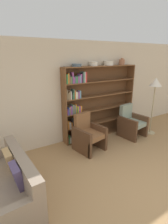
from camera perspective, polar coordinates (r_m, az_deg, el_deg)
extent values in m
plane|color=#A87F51|center=(3.72, 23.82, -23.31)|extent=(24.00, 24.00, 0.00)
cube|color=beige|center=(4.99, -0.99, 6.56)|extent=(12.00, 0.06, 2.75)
cube|color=brown|center=(4.62, -6.47, 1.31)|extent=(0.02, 0.30, 2.09)
cube|color=brown|center=(5.97, 14.39, 4.66)|extent=(0.02, 0.30, 2.09)
cube|color=brown|center=(5.05, 5.63, 14.68)|extent=(2.32, 0.30, 0.03)
cube|color=brown|center=(5.56, 4.98, -7.11)|extent=(2.32, 0.30, 0.03)
cube|color=brown|center=(5.32, 4.36, 3.59)|extent=(2.32, 0.01, 2.09)
cube|color=#7F6B4C|center=(4.95, -5.46, -9.10)|extent=(0.02, 0.19, 0.18)
cube|color=#388C47|center=(4.93, -5.16, -8.69)|extent=(0.02, 0.16, 0.26)
cube|color=white|center=(4.98, -4.91, -8.94)|extent=(0.03, 0.20, 0.18)
cube|color=#B2A899|center=(4.98, -4.33, -8.86)|extent=(0.04, 0.17, 0.18)
cube|color=red|center=(4.99, -3.87, -8.83)|extent=(0.02, 0.14, 0.18)
cube|color=white|center=(5.03, -3.74, -8.72)|extent=(0.02, 0.20, 0.16)
cube|color=red|center=(5.00, -3.18, -8.40)|extent=(0.04, 0.13, 0.23)
cube|color=white|center=(5.03, -2.75, -8.56)|extent=(0.03, 0.13, 0.18)
cube|color=#4C756B|center=(5.06, -2.49, -8.10)|extent=(0.04, 0.19, 0.23)
cube|color=#994C99|center=(5.10, -2.07, -8.29)|extent=(0.04, 0.20, 0.16)
cube|color=red|center=(5.09, -1.68, -7.94)|extent=(0.02, 0.17, 0.23)
cube|color=brown|center=(5.39, 5.11, -2.93)|extent=(2.32, 0.30, 0.03)
cube|color=orange|center=(4.74, -5.36, -4.22)|extent=(0.04, 0.13, 0.24)
cube|color=white|center=(4.79, -5.11, -4.20)|extent=(0.02, 0.19, 0.20)
cube|color=white|center=(4.80, -4.77, -4.34)|extent=(0.03, 0.18, 0.17)
cube|color=orange|center=(4.82, -4.43, -4.19)|extent=(0.03, 0.19, 0.18)
cube|color=black|center=(4.82, -3.99, -3.95)|extent=(0.04, 0.17, 0.21)
cube|color=#994C99|center=(4.85, -3.68, -3.93)|extent=(0.02, 0.20, 0.20)
cube|color=#4C756B|center=(4.86, -3.32, -3.61)|extent=(0.03, 0.20, 0.24)
cube|color=#7F6B4C|center=(4.85, -2.84, -3.48)|extent=(0.03, 0.16, 0.26)
cube|color=#388C47|center=(4.87, -2.59, -3.52)|extent=(0.02, 0.17, 0.24)
cube|color=brown|center=(5.26, 5.23, 1.23)|extent=(2.32, 0.30, 0.02)
cube|color=#994C99|center=(4.62, -5.68, 0.06)|extent=(0.02, 0.16, 0.16)
cube|color=#334CB2|center=(4.64, -5.37, 0.37)|extent=(0.03, 0.18, 0.20)
cube|color=#7F6B4C|center=(4.64, -4.95, 0.56)|extent=(0.03, 0.15, 0.23)
cube|color=#994C99|center=(4.65, -4.34, 0.60)|extent=(0.04, 0.12, 0.22)
cube|color=#4C756B|center=(4.68, -4.10, 0.96)|extent=(0.02, 0.17, 0.26)
cube|color=#7F6B4C|center=(4.68, -3.68, 0.98)|extent=(0.04, 0.14, 0.26)
cube|color=#4C756B|center=(4.72, -3.34, 0.94)|extent=(0.03, 0.18, 0.23)
cube|color=orange|center=(4.73, -3.03, 1.17)|extent=(0.02, 0.19, 0.26)
cube|color=#388C47|center=(4.74, -2.61, 0.63)|extent=(0.02, 0.15, 0.17)
cube|color=gold|center=(4.75, -2.26, 0.83)|extent=(0.03, 0.15, 0.19)
cube|color=#994C99|center=(4.78, -1.79, 0.95)|extent=(0.04, 0.15, 0.20)
cube|color=orange|center=(4.80, -1.29, 1.05)|extent=(0.04, 0.15, 0.20)
cube|color=brown|center=(5.16, 5.36, 5.58)|extent=(2.32, 0.30, 0.02)
cube|color=#7F6B4C|center=(4.49, -5.74, 5.66)|extent=(0.03, 0.13, 0.27)
cube|color=#7F6B4C|center=(4.54, -5.46, 5.17)|extent=(0.02, 0.17, 0.18)
cube|color=#7F6B4C|center=(4.55, -5.05, 5.43)|extent=(0.04, 0.17, 0.21)
cube|color=white|center=(4.56, -4.58, 5.53)|extent=(0.02, 0.16, 0.22)
cube|color=black|center=(4.57, -4.21, 5.37)|extent=(0.03, 0.15, 0.19)
cube|color=#388C47|center=(4.59, -3.97, 5.35)|extent=(0.02, 0.17, 0.18)
cube|color=#4C756B|center=(4.60, -3.71, 5.91)|extent=(0.02, 0.17, 0.26)
cube|color=orange|center=(4.59, -3.19, 5.69)|extent=(0.03, 0.12, 0.22)
cube|color=white|center=(4.65, -2.92, 5.59)|extent=(0.04, 0.19, 0.19)
cube|color=#B2A899|center=(4.67, -2.55, 5.63)|extent=(0.02, 0.19, 0.18)
cube|color=#994C99|center=(4.68, -2.15, 5.67)|extent=(0.03, 0.18, 0.18)
cube|color=#669EB2|center=(4.67, -1.50, 5.80)|extent=(0.04, 0.12, 0.20)
cube|color=brown|center=(5.09, 5.49, 10.08)|extent=(2.32, 0.30, 0.02)
cube|color=#388C47|center=(4.45, -5.97, 10.65)|extent=(0.04, 0.17, 0.24)
cube|color=orange|center=(4.47, -5.50, 10.83)|extent=(0.03, 0.18, 0.26)
cube|color=#7F6B4C|center=(4.46, -4.95, 10.58)|extent=(0.02, 0.13, 0.22)
cube|color=#7F6B4C|center=(4.51, -4.81, 10.35)|extent=(0.02, 0.20, 0.17)
cube|color=#388C47|center=(4.49, -4.31, 10.39)|extent=(0.02, 0.13, 0.18)
cube|color=#994C99|center=(4.50, -3.94, 11.06)|extent=(0.03, 0.13, 0.28)
cube|color=#994C99|center=(4.54, -3.56, 10.38)|extent=(0.03, 0.15, 0.16)
cube|color=#4C756B|center=(4.56, -3.11, 10.48)|extent=(0.04, 0.16, 0.17)
cube|color=#388C47|center=(4.57, -2.62, 10.54)|extent=(0.04, 0.15, 0.18)
cube|color=#994C99|center=(4.59, -2.11, 10.58)|extent=(0.04, 0.14, 0.18)
cube|color=#669EB2|center=(4.62, -1.66, 10.73)|extent=(0.03, 0.16, 0.19)
cube|color=#994C99|center=(4.65, -1.38, 10.96)|extent=(0.03, 0.19, 0.22)
cube|color=black|center=(4.64, -0.82, 11.12)|extent=(0.03, 0.13, 0.25)
cube|color=#4C756B|center=(4.68, -0.63, 11.36)|extent=(0.04, 0.20, 0.28)
cube|color=white|center=(4.69, -0.17, 11.37)|extent=(0.02, 0.18, 0.28)
cube|color=red|center=(4.71, 0.22, 11.32)|extent=(0.04, 0.18, 0.26)
cylinder|color=slate|center=(4.62, -2.40, 14.98)|extent=(0.24, 0.24, 0.06)
torus|color=slate|center=(4.61, -2.40, 15.29)|extent=(0.27, 0.27, 0.02)
cylinder|color=silver|center=(4.89, 3.19, 15.44)|extent=(0.22, 0.22, 0.11)
torus|color=silver|center=(4.89, 3.20, 16.02)|extent=(0.24, 0.24, 0.02)
cylinder|color=silver|center=(5.20, 8.01, 15.47)|extent=(0.27, 0.27, 0.12)
torus|color=silver|center=(5.20, 8.04, 16.06)|extent=(0.29, 0.29, 0.02)
cylinder|color=#A36647|center=(5.54, 12.24, 15.60)|extent=(0.17, 0.17, 0.16)
cylinder|color=#A36647|center=(5.54, 12.31, 16.62)|extent=(0.09, 0.09, 0.04)
cube|color=gray|center=(3.45, -24.91, -22.62)|extent=(0.94, 1.75, 0.42)
cube|color=gray|center=(3.25, -19.85, -15.74)|extent=(0.27, 1.72, 0.38)
cube|color=#5B4C75|center=(3.03, -20.96, -18.84)|extent=(0.19, 0.37, 0.37)
cube|color=tan|center=(3.45, -23.12, -14.33)|extent=(0.19, 0.37, 0.37)
cube|color=brown|center=(4.62, 7.06, -10.12)|extent=(0.08, 0.08, 0.39)
cube|color=brown|center=(4.25, 1.94, -12.65)|extent=(0.08, 0.08, 0.39)
cube|color=brown|center=(4.99, 1.69, -7.76)|extent=(0.08, 0.08, 0.39)
cube|color=brown|center=(4.65, -3.42, -9.82)|extent=(0.08, 0.08, 0.39)
cube|color=brown|center=(4.52, 1.83, -7.47)|extent=(0.59, 0.72, 0.12)
cube|color=brown|center=(4.59, -0.59, -3.25)|extent=(0.49, 0.21, 0.49)
cube|color=brown|center=(4.74, 4.25, -7.63)|extent=(0.21, 0.68, 0.63)
cube|color=brown|center=(4.39, -0.83, -9.79)|extent=(0.21, 0.68, 0.63)
cube|color=brown|center=(5.63, 19.65, -5.77)|extent=(0.08, 0.08, 0.39)
cube|color=brown|center=(5.18, 16.36, -7.53)|extent=(0.08, 0.08, 0.39)
cube|color=brown|center=(5.93, 14.62, -4.08)|extent=(0.08, 0.08, 0.39)
cube|color=brown|center=(5.50, 11.11, -5.58)|extent=(0.08, 0.08, 0.39)
cube|color=gray|center=(5.47, 15.63, -3.51)|extent=(0.57, 0.70, 0.12)
cube|color=gray|center=(5.53, 13.50, -0.05)|extent=(0.49, 0.19, 0.49)
cube|color=brown|center=(5.72, 17.15, -3.81)|extent=(0.18, 0.68, 0.63)
cube|color=brown|center=(5.29, 13.78, -5.33)|extent=(0.18, 0.68, 0.63)
cylinder|color=tan|center=(6.03, 20.60, -6.22)|extent=(0.32, 0.32, 0.02)
cylinder|color=tan|center=(5.78, 21.41, 0.60)|extent=(0.04, 0.04, 1.48)
cone|color=silver|center=(5.60, 22.41, 9.04)|extent=(0.36, 0.36, 0.24)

